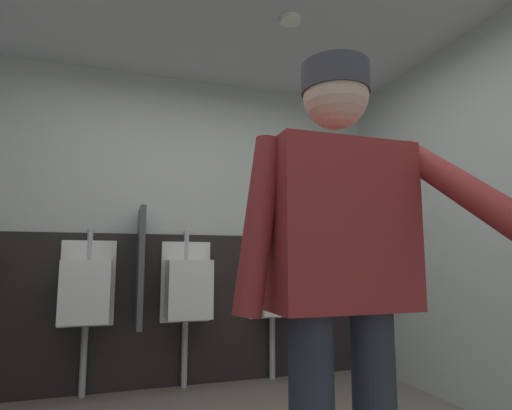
{
  "coord_description": "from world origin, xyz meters",
  "views": [
    {
      "loc": [
        -0.51,
        -1.71,
        1.0
      ],
      "look_at": [
        0.09,
        0.09,
        1.25
      ],
      "focal_mm": 29.1,
      "sensor_mm": 36.0,
      "label": 1
    }
  ],
  "objects_px": {
    "urinal_right": "(276,286)",
    "urinal_left": "(86,290)",
    "urinal_middle": "(188,288)",
    "person": "(341,263)"
  },
  "relations": [
    {
      "from": "urinal_right",
      "to": "urinal_left",
      "type": "bearing_deg",
      "value": 180.0
    },
    {
      "from": "urinal_left",
      "to": "urinal_middle",
      "type": "xyz_separation_m",
      "value": [
        0.75,
        0.0,
        0.0
      ]
    },
    {
      "from": "urinal_right",
      "to": "urinal_middle",
      "type": "bearing_deg",
      "value": 180.0
    },
    {
      "from": "urinal_middle",
      "to": "urinal_left",
      "type": "bearing_deg",
      "value": 180.0
    },
    {
      "from": "urinal_left",
      "to": "person",
      "type": "bearing_deg",
      "value": -67.53
    },
    {
      "from": "urinal_middle",
      "to": "person",
      "type": "xyz_separation_m",
      "value": [
        0.15,
        -2.17,
        0.21
      ]
    },
    {
      "from": "urinal_left",
      "to": "urinal_middle",
      "type": "relative_size",
      "value": 1.0
    },
    {
      "from": "urinal_middle",
      "to": "person",
      "type": "height_order",
      "value": "person"
    },
    {
      "from": "urinal_left",
      "to": "person",
      "type": "relative_size",
      "value": 0.75
    },
    {
      "from": "urinal_left",
      "to": "urinal_right",
      "type": "relative_size",
      "value": 1.0
    }
  ]
}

